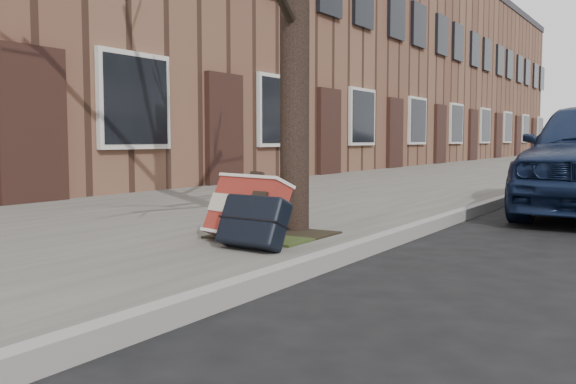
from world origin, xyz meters
The scene contains 6 objects.
ground centered at (0.00, 0.00, 0.00)m, with size 120.00×120.00×0.00m, color black.
near_sidewalk centered at (-3.70, 15.00, 0.06)m, with size 5.00×70.00×0.12m, color slate.
house_near centered at (-9.60, 16.00, 3.50)m, with size 6.80×40.00×7.00m, color brown.
dirt_patch centered at (-2.00, 1.20, 0.13)m, with size 0.85×0.85×0.01m, color black.
suitcase_red centered at (-1.97, 0.77, 0.38)m, with size 0.68×0.19×0.49m, color maroon.
suitcase_navy centered at (-1.76, 0.56, 0.33)m, with size 0.53×0.17×0.38m, color black.
Camera 1 is at (0.87, -3.23, 0.92)m, focal length 40.00 mm.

